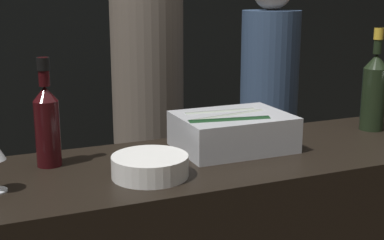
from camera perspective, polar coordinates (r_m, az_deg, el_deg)
The scene contains 7 objects.
wall_back_chalkboard at distance 3.78m, azimuth -13.67°, elevation 10.30°, with size 6.40×0.06×2.80m.
ice_bin_with_bottles at distance 1.75m, azimuth 4.19°, elevation -1.06°, with size 0.36×0.27×0.12m.
bowl_white at distance 1.50m, azimuth -4.50°, elevation -4.85°, with size 0.22×0.22×0.06m.
red_wine_bottle_black_foil at distance 1.62m, azimuth -15.22°, elevation -0.11°, with size 0.07×0.07×0.32m.
champagne_bottle at distance 2.08m, azimuth 18.86°, elevation 3.12°, with size 0.09×0.09×0.38m.
person_in_hoodie at distance 2.81m, azimuth -4.69°, elevation 1.06°, with size 0.37×0.37×1.77m.
person_blond_tee at distance 3.03m, azimuth 8.15°, elevation 1.38°, with size 0.32×0.32×1.70m.
Camera 1 is at (-0.62, -1.18, 1.60)m, focal length 50.00 mm.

